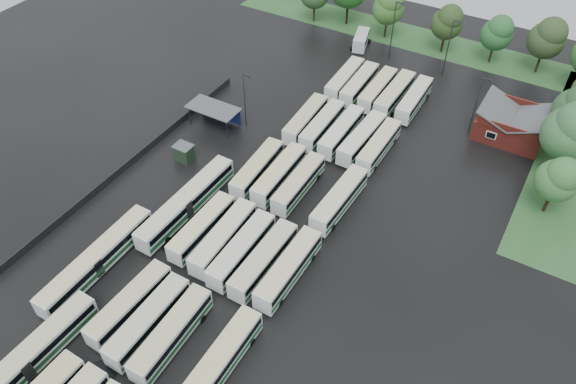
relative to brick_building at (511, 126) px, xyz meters
The scene contains 47 objects.
ground 49.08m from the brick_building, 119.30° to the right, with size 160.00×160.00×0.00m, color black.
brick_building is the anchor object (origin of this frame).
wash_shed 46.14m from the brick_building, 153.27° to the right, with size 8.20×4.20×3.58m.
utility_hut 50.26m from the brick_building, 143.11° to the right, with size 2.70×2.20×2.62m.
grass_strip_north 31.19m from the brick_building, 134.96° to the left, with size 80.00×10.00×0.01m, color #2B5B29.
grass_strip_east 10.17m from the brick_building, ahead, with size 10.00×50.00×0.01m, color #2B5B29.
west_fence 57.83m from the brick_building, 143.04° to the right, with size 0.10×50.00×1.20m, color #2D2D30.
bus_r1c0 61.83m from the brick_building, 117.44° to the right, with size 2.86×11.66×3.23m.
bus_r1c1 60.96m from the brick_building, 114.46° to the right, with size 2.55×11.81×3.29m.
bus_r1c2 59.70m from the brick_building, 111.64° to the right, with size 2.84×11.88×3.29m.
bus_r1c4 57.34m from the brick_building, 105.83° to the right, with size 2.65×11.91×3.31m.
bus_r2c0 50.23m from the brick_building, 124.62° to the right, with size 2.45×11.44×3.18m.
bus_r2c1 48.43m from the brick_building, 121.26° to the right, with size 2.96×12.10×3.35m.
bus_r2c2 47.34m from the brick_building, 117.80° to the right, with size 2.64×11.95×3.32m.
bus_r2c3 45.96m from the brick_building, 114.26° to the right, with size 2.66×11.97×3.32m.
bus_r2c4 44.38m from the brick_building, 110.60° to the right, with size 2.58×12.04×3.35m.
bus_r3c0 40.13m from the brick_building, 135.43° to the right, with size 3.03×11.63×3.21m.
bus_r3c1 37.45m from the brick_building, 132.41° to the right, with size 2.77×11.82×3.28m.
bus_r3c2 35.49m from the brick_building, 128.30° to the right, with size 2.55×11.40×3.17m.
bus_r3c4 32.04m from the brick_building, 119.36° to the right, with size 2.90×12.09×3.35m.
bus_r4c0 31.82m from the brick_building, 153.09° to the right, with size 2.95×11.57×3.19m.
bus_r4c1 29.19m from the brick_building, 150.44° to the right, with size 2.70×11.54×3.20m.
bus_r4c2 26.39m from the brick_building, 146.85° to the right, with size 2.57×11.58×3.22m.
bus_r4c3 23.55m from the brick_building, 142.47° to the right, with size 2.96×11.92×3.29m.
bus_r4c4 21.50m from the brick_building, 137.17° to the right, with size 2.48×11.41×3.17m.
bus_r5c0 28.23m from the brick_building, behind, with size 2.84×11.62×3.21m.
bus_r5c1 25.39m from the brick_building, behind, with size 2.75×11.51×3.19m.
bus_r5c2 22.05m from the brick_building, behind, with size 2.51×11.47×3.19m.
bus_r5c3 18.99m from the brick_building, behind, with size 2.69×12.02×3.34m.
bus_r5c4 15.66m from the brick_building, behind, with size 2.67×11.58×3.21m.
artic_bus_west_a 73.28m from the brick_building, 116.71° to the right, with size 2.95×17.19×3.18m.
artic_bus_west_b 50.88m from the brick_building, 130.45° to the right, with size 2.85×17.90×3.31m.
artic_bus_west_c 63.40m from the brick_building, 124.89° to the right, with size 2.54×17.49×3.24m.
minibus 34.64m from the brick_building, 156.70° to the left, with size 3.81×6.57×2.70m.
tree_north_2 35.38m from the brick_building, 146.25° to the left, with size 6.05×6.05×10.02m.
tree_north_3 26.74m from the brick_building, 131.80° to the left, with size 5.80×5.80×9.60m.
tree_north_4 22.64m from the brick_building, 112.93° to the left, with size 5.67×5.67×9.39m.
tree_north_5 21.89m from the brick_building, 91.09° to the left, with size 6.48×6.48×10.72m.
tree_east_0 17.19m from the brick_building, 58.79° to the right, with size 5.66×5.66×9.38m.
tree_east_1 12.16m from the brick_building, 37.63° to the right, with size 7.76×7.76×12.85m.
lamp_post_ne 7.02m from the brick_building, 160.92° to the right, with size 1.51×0.29×9.82m.
lamp_post_nw 41.40m from the brick_building, 153.63° to the right, with size 1.45×0.28×9.43m.
lamp_post_back_w 28.91m from the brick_building, 152.95° to the left, with size 1.68×0.33×10.89m.
lamp_post_back_e 19.24m from the brick_building, 141.43° to the left, with size 1.66×0.32×10.77m.
puddle_0 67.77m from the brick_building, 112.82° to the right, with size 3.57×3.57×0.01m, color black.
puddle_2 52.89m from the brick_building, 124.97° to the right, with size 5.80×5.80×0.01m, color black.
puddle_3 48.52m from the brick_building, 115.32° to the right, with size 4.20×4.20×0.01m, color black.
Camera 1 is at (29.47, -34.95, 54.32)m, focal length 35.00 mm.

